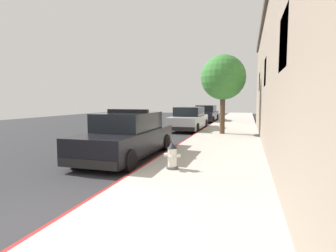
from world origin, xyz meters
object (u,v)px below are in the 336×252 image
object	(u,v)px
police_cruiser	(127,136)
parked_car_silver_ahead	(189,119)
fire_hydrant	(172,156)
street_tree	(223,78)
parked_car_dark_far	(206,114)

from	to	relation	value
police_cruiser	parked_car_silver_ahead	world-z (taller)	police_cruiser
fire_hydrant	street_tree	size ratio (longest dim) A/B	0.17
parked_car_dark_far	fire_hydrant	bearing A→B (deg)	-84.09
parked_car_silver_ahead	fire_hydrant	xyz separation A→B (m)	(1.89, -10.77, -0.25)
police_cruiser	parked_car_dark_far	size ratio (longest dim) A/B	1.00
parked_car_dark_far	fire_hydrant	size ratio (longest dim) A/B	6.37
parked_car_dark_far	street_tree	distance (m)	10.66
parked_car_dark_far	fire_hydrant	distance (m)	18.52
fire_hydrant	parked_car_dark_far	bearing A→B (deg)	95.91
police_cruiser	parked_car_dark_far	xyz separation A→B (m)	(0.16, 16.85, -0.00)
parked_car_dark_far	police_cruiser	bearing A→B (deg)	-90.53
street_tree	police_cruiser	bearing A→B (deg)	-111.04
police_cruiser	parked_car_silver_ahead	xyz separation A→B (m)	(0.18, 9.20, -0.00)
street_tree	parked_car_silver_ahead	bearing A→B (deg)	135.18
police_cruiser	fire_hydrant	xyz separation A→B (m)	(2.06, -1.57, -0.25)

